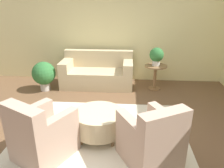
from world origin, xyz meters
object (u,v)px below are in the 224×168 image
armchair_left (41,136)px  potted_plant_on_side_table (157,55)px  couch (98,73)px  ottoman_table (98,121)px  armchair_right (151,141)px  potted_plant_floor (44,74)px  side_table (155,73)px

armchair_left → potted_plant_on_side_table: 3.43m
couch → ottoman_table: 2.39m
armchair_right → ottoman_table: bearing=144.8°
potted_plant_floor → ottoman_table: bearing=-49.7°
potted_plant_floor → armchair_left: bearing=-70.3°
couch → side_table: size_ratio=2.91×
couch → potted_plant_floor: couch is taller
potted_plant_on_side_table → potted_plant_floor: 2.86m
couch → ottoman_table: (0.34, -2.37, -0.04)m
potted_plant_floor → armchair_right: bearing=-45.6°
ottoman_table → potted_plant_on_side_table: (1.17, 2.22, 0.59)m
side_table → potted_plant_floor: bearing=-174.4°
armchair_left → potted_plant_on_side_table: potted_plant_on_side_table is taller
armchair_left → potted_plant_floor: 2.67m
armchair_left → side_table: armchair_left is taller
ottoman_table → potted_plant_on_side_table: potted_plant_on_side_table is taller
armchair_left → armchair_right: size_ratio=1.00×
couch → armchair_left: (-0.41, -2.94, 0.03)m
armchair_right → potted_plant_on_side_table: bearing=82.9°
armchair_right → ottoman_table: size_ratio=1.21×
ottoman_table → potted_plant_floor: (-1.65, 1.94, 0.13)m
armchair_right → armchair_left: bearing=180.0°
ottoman_table → potted_plant_on_side_table: bearing=62.3°
armchair_left → ottoman_table: (0.75, 0.58, -0.07)m
armchair_left → side_table: (1.92, 2.79, 0.07)m
couch → potted_plant_on_side_table: bearing=-5.7°
side_table → armchair_right: bearing=-97.1°
side_table → couch: bearing=174.3°
couch → potted_plant_floor: 1.38m
ottoman_table → potted_plant_floor: size_ratio=1.12×
couch → ottoman_table: couch is taller
armchair_right → side_table: bearing=82.9°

